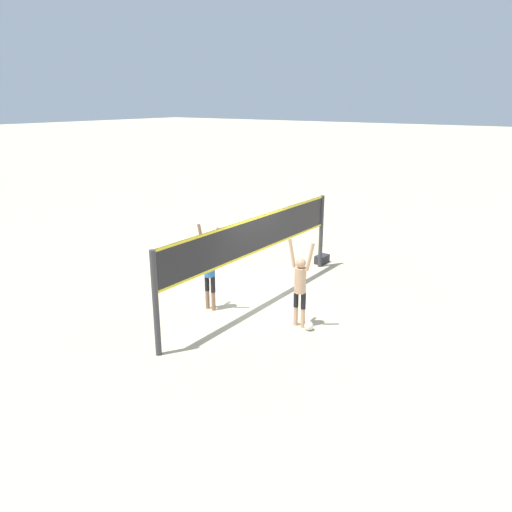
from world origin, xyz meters
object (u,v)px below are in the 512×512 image
player_blocker (209,266)px  volleyball (309,326)px  volleyball_net (256,243)px  player_spiker (300,282)px  gear_bag (322,259)px

player_blocker → volleyball: 2.93m
volleyball_net → player_blocker: size_ratio=3.27×
player_spiker → gear_bag: bearing=-68.1°
volleyball → player_blocker: bearing=98.5°
volleyball → gear_bag: gear_bag is taller
player_spiker → volleyball: bearing=169.2°
volleyball → gear_bag: size_ratio=0.41×
volleyball_net → player_blocker: bearing=149.2°
player_spiker → gear_bag: size_ratio=4.08×
player_spiker → player_blocker: 2.44m
gear_bag → player_spiker: bearing=-158.1°
player_blocker → gear_bag: (5.07, -0.54, -1.05)m
player_spiker → gear_bag: 5.06m
player_blocker → player_spiker: bearing=10.9°
gear_bag → player_blocker: bearing=173.9°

